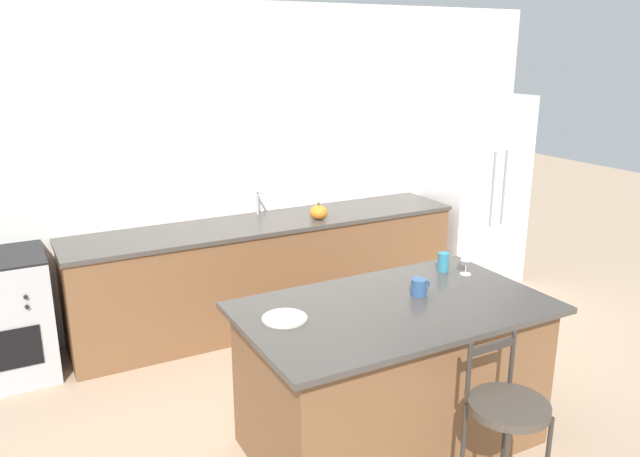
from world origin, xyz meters
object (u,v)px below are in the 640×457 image
(coffee_mug, at_px, (419,287))
(pumpkin_decoration, at_px, (319,212))
(wine_glass, at_px, (467,253))
(bar_stool_near, at_px, (506,424))
(dinner_plate, at_px, (285,318))
(refrigerator, at_px, (473,190))
(tumbler_cup, at_px, (443,262))

(coffee_mug, xyz_separation_m, pumpkin_decoration, (0.25, 1.75, 0.03))
(wine_glass, relative_size, coffee_mug, 1.60)
(wine_glass, distance_m, coffee_mug, 0.51)
(bar_stool_near, height_order, dinner_plate, bar_stool_near)
(dinner_plate, bearing_deg, refrigerator, 31.97)
(refrigerator, distance_m, dinner_plate, 3.47)
(bar_stool_near, distance_m, tumbler_cup, 1.29)
(wine_glass, bearing_deg, coffee_mug, -163.71)
(dinner_plate, relative_size, tumbler_cup, 2.01)
(tumbler_cup, height_order, pumpkin_decoration, pumpkin_decoration)
(dinner_plate, distance_m, tumbler_cup, 1.27)
(dinner_plate, distance_m, coffee_mug, 0.86)
(dinner_plate, height_order, tumbler_cup, tumbler_cup)
(wine_glass, height_order, tumbler_cup, wine_glass)
(bar_stool_near, distance_m, coffee_mug, 0.95)
(bar_stool_near, height_order, wine_glass, wine_glass)
(tumbler_cup, relative_size, pumpkin_decoration, 0.80)
(tumbler_cup, bearing_deg, refrigerator, 44.02)
(refrigerator, xyz_separation_m, pumpkin_decoration, (-1.84, -0.15, 0.04))
(wine_glass, xyz_separation_m, pumpkin_decoration, (-0.24, 1.61, -0.07))
(pumpkin_decoration, bearing_deg, coffee_mug, -98.03)
(refrigerator, bearing_deg, wine_glass, -132.38)
(refrigerator, distance_m, pumpkin_decoration, 1.84)
(coffee_mug, bearing_deg, wine_glass, 16.29)
(dinner_plate, bearing_deg, coffee_mug, -4.01)
(wine_glass, height_order, coffee_mug, wine_glass)
(refrigerator, height_order, wine_glass, refrigerator)
(wine_glass, height_order, pumpkin_decoration, wine_glass)
(bar_stool_near, bearing_deg, tumbler_cup, 66.82)
(refrigerator, xyz_separation_m, bar_stool_near, (-2.17, -2.75, -0.40))
(bar_stool_near, xyz_separation_m, dinner_plate, (-0.77, 0.91, 0.37))
(refrigerator, xyz_separation_m, dinner_plate, (-2.94, -1.84, -0.03))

